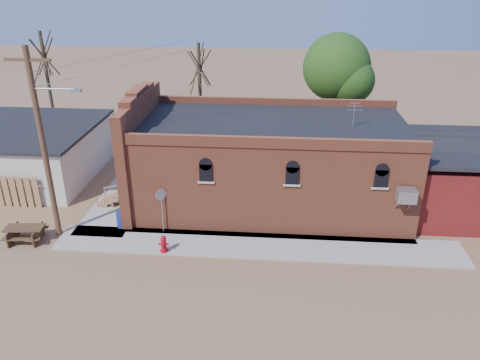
# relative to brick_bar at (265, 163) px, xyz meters

# --- Properties ---
(ground) EXTENTS (120.00, 120.00, 0.00)m
(ground) POSITION_rel_brick_bar_xyz_m (-1.64, -5.49, -2.34)
(ground) COLOR brown
(ground) RESTS_ON ground
(sidewalk_south) EXTENTS (19.00, 2.20, 0.08)m
(sidewalk_south) POSITION_rel_brick_bar_xyz_m (-0.14, -4.59, -2.30)
(sidewalk_south) COLOR #9E9991
(sidewalk_south) RESTS_ON ground
(sidewalk_west) EXTENTS (2.60, 10.00, 0.08)m
(sidewalk_west) POSITION_rel_brick_bar_xyz_m (-7.94, 0.51, -2.30)
(sidewalk_west) COLOR #9E9991
(sidewalk_west) RESTS_ON ground
(brick_bar) EXTENTS (16.40, 7.97, 6.30)m
(brick_bar) POSITION_rel_brick_bar_xyz_m (0.00, 0.00, 0.00)
(brick_bar) COLOR #A85033
(brick_bar) RESTS_ON ground
(red_shed) EXTENTS (5.40, 6.40, 4.30)m
(red_shed) POSITION_rel_brick_bar_xyz_m (9.86, 0.01, -0.07)
(red_shed) COLOR #53190E
(red_shed) RESTS_ON ground
(utility_pole) EXTENTS (3.12, 0.26, 9.00)m
(utility_pole) POSITION_rel_brick_bar_xyz_m (-9.79, -4.29, 2.43)
(utility_pole) COLOR #492B1D
(utility_pole) RESTS_ON ground
(tree_bare_near) EXTENTS (2.80, 2.80, 7.65)m
(tree_bare_near) POSITION_rel_brick_bar_xyz_m (-4.64, 7.51, 3.62)
(tree_bare_near) COLOR #4A3B2A
(tree_bare_near) RESTS_ON ground
(tree_bare_far) EXTENTS (2.80, 2.80, 8.16)m
(tree_bare_far) POSITION_rel_brick_bar_xyz_m (-15.64, 8.51, 4.02)
(tree_bare_far) COLOR #4A3B2A
(tree_bare_far) RESTS_ON ground
(tree_leafy) EXTENTS (4.40, 4.40, 8.15)m
(tree_leafy) POSITION_rel_brick_bar_xyz_m (4.36, 8.01, 3.59)
(tree_leafy) COLOR #4A3B2A
(tree_leafy) RESTS_ON ground
(fire_hydrant) EXTENTS (0.46, 0.42, 0.82)m
(fire_hydrant) POSITION_rel_brick_bar_xyz_m (-4.36, -5.50, -1.85)
(fire_hydrant) COLOR #AD0919
(fire_hydrant) RESTS_ON sidewalk_south
(stop_sign) EXTENTS (0.45, 0.52, 2.32)m
(stop_sign) POSITION_rel_brick_bar_xyz_m (-4.80, -3.69, -0.48)
(stop_sign) COLOR #9A999F
(stop_sign) RESTS_ON sidewalk_south
(trash_barrel) EXTENTS (0.68, 0.68, 0.83)m
(trash_barrel) POSITION_rel_brick_bar_xyz_m (-6.94, -3.43, -1.85)
(trash_barrel) COLOR navy
(trash_barrel) RESTS_ON sidewalk_west
(picnic_table) EXTENTS (1.90, 1.51, 0.74)m
(picnic_table) POSITION_rel_brick_bar_xyz_m (-11.14, -4.99, -1.85)
(picnic_table) COLOR #4A321D
(picnic_table) RESTS_ON ground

